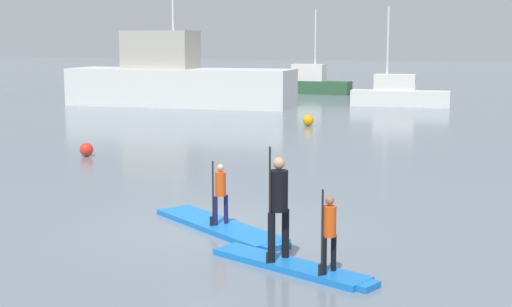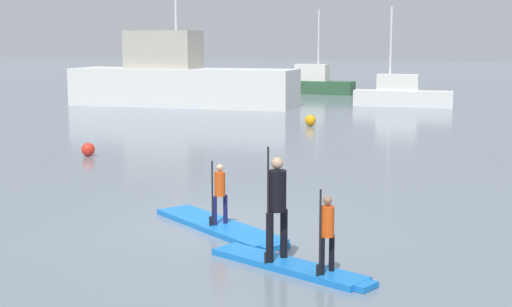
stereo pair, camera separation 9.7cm
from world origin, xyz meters
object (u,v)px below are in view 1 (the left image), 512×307
(motor_boat_small_navy, at_px, (399,94))
(mooring_buoy_near, at_px, (308,120))
(paddler_adult, at_px, (278,201))
(paddler_child_front, at_px, (329,230))
(fishing_boat_white_large, at_px, (177,80))
(paddleboard_far, at_px, (292,266))
(paddleboard_near, at_px, (221,227))
(paddler_child_solo, at_px, (220,191))
(fishing_boat_green_midground, at_px, (312,82))
(mooring_buoy_mid, at_px, (86,150))

(motor_boat_small_navy, xyz_separation_m, mooring_buoy_near, (-1.44, -10.80, -0.44))
(paddler_adult, relative_size, paddler_child_front, 1.42)
(paddler_adult, relative_size, mooring_buoy_near, 3.94)
(fishing_boat_white_large, bearing_deg, paddleboard_far, -56.96)
(motor_boat_small_navy, relative_size, mooring_buoy_near, 11.59)
(paddleboard_near, relative_size, paddler_child_solo, 2.78)
(paddleboard_far, bearing_deg, paddleboard_near, 140.21)
(paddler_child_front, height_order, fishing_boat_green_midground, fishing_boat_green_midground)
(paddler_child_solo, distance_m, mooring_buoy_near, 17.40)
(fishing_boat_green_midground, bearing_deg, fishing_boat_white_large, -107.70)
(paddler_child_front, bearing_deg, mooring_buoy_near, 110.28)
(paddler_adult, relative_size, motor_boat_small_navy, 0.34)
(mooring_buoy_near, bearing_deg, paddler_child_solo, -76.09)
(fishing_boat_white_large, height_order, motor_boat_small_navy, fishing_boat_white_large)
(fishing_boat_white_large, bearing_deg, paddleboard_near, -58.70)
(paddler_child_solo, relative_size, fishing_boat_green_midground, 0.22)
(paddleboard_near, distance_m, paddler_adult, 2.71)
(fishing_boat_white_large, bearing_deg, paddler_child_solo, -58.71)
(paddleboard_near, relative_size, mooring_buoy_mid, 8.20)
(paddler_adult, xyz_separation_m, paddler_child_front, (0.94, -0.32, -0.29))
(mooring_buoy_near, bearing_deg, fishing_boat_green_midground, 108.75)
(paddleboard_far, bearing_deg, motor_boat_small_navy, 99.40)
(paddler_child_solo, relative_size, mooring_buoy_mid, 2.95)
(paddler_child_solo, bearing_deg, fishing_boat_green_midground, 106.44)
(paddler_adult, bearing_deg, fishing_boat_white_large, 122.68)
(paddleboard_near, relative_size, mooring_buoy_near, 7.35)
(paddler_adult, bearing_deg, motor_boat_small_navy, 98.90)
(paddler_child_solo, bearing_deg, mooring_buoy_mid, 140.73)
(fishing_boat_green_midground, height_order, mooring_buoy_mid, fishing_boat_green_midground)
(paddler_child_solo, xyz_separation_m, fishing_boat_green_midground, (-10.28, 34.84, 0.01))
(motor_boat_small_navy, distance_m, mooring_buoy_near, 10.90)
(paddleboard_near, bearing_deg, mooring_buoy_near, 103.91)
(paddleboard_near, distance_m, motor_boat_small_navy, 27.81)
(paddleboard_near, xyz_separation_m, paddler_child_solo, (0.00, -0.02, 0.70))
(paddleboard_far, xyz_separation_m, mooring_buoy_near, (-6.31, 18.65, 0.18))
(paddler_child_solo, distance_m, fishing_boat_white_large, 27.02)
(paddler_child_solo, height_order, mooring_buoy_mid, paddler_child_solo)
(paddler_adult, xyz_separation_m, mooring_buoy_mid, (-9.63, 8.03, -0.84))
(mooring_buoy_mid, bearing_deg, paddler_adult, -39.84)
(paddler_child_front, xyz_separation_m, fishing_boat_green_midground, (-13.07, 36.83, -0.01))
(paddleboard_far, xyz_separation_m, mooring_buoy_mid, (-9.90, 8.12, 0.16))
(fishing_boat_green_midground, bearing_deg, paddler_adult, -71.62)
(paddler_adult, bearing_deg, paddler_child_front, -18.64)
(paddleboard_far, distance_m, fishing_boat_white_large, 29.67)
(paddler_adult, distance_m, motor_boat_small_navy, 29.73)
(paddler_child_front, bearing_deg, fishing_boat_white_large, 123.86)
(paddleboard_far, height_order, motor_boat_small_navy, motor_boat_small_navy)
(paddler_adult, relative_size, mooring_buoy_mid, 4.39)
(mooring_buoy_near, bearing_deg, paddler_child_front, -69.72)
(paddleboard_far, relative_size, paddler_child_front, 2.29)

